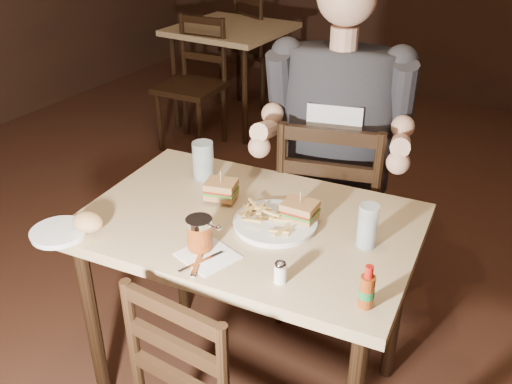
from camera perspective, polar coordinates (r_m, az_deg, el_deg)
The scene contains 22 objects.
room_shell at distance 1.88m, azimuth -1.05°, elevation 18.02°, with size 7.00×7.00×7.00m.
main_table at distance 1.93m, azimuth -0.75°, elevation -5.11°, with size 1.15×0.83×0.77m.
bg_table at distance 4.51m, azimuth -2.49°, elevation 15.11°, with size 0.81×0.81×0.77m.
chair_far at distance 2.48m, azimuth 7.54°, elevation -2.28°, with size 0.45×0.49×0.97m, color black, non-canonical shape.
bg_chair_far at distance 5.02m, azimuth 1.03°, elevation 14.00°, with size 0.43×0.47×0.92m, color black, non-canonical shape.
bg_chair_near at distance 4.13m, azimuth -6.58°, elevation 10.42°, with size 0.42×0.46×0.91m, color black, non-canonical shape.
diner at distance 2.20m, azimuth 8.19°, elevation 8.62°, with size 0.58×0.46×1.00m, color #29282D, non-canonical shape.
dinner_plate at distance 1.84m, azimuth 1.92°, elevation -3.20°, with size 0.27×0.27×0.02m, color white.
sandwich_left at distance 1.96m, azimuth -3.52°, elevation 0.70°, with size 0.10×0.09×0.09m, color tan, non-canonical shape.
sandwich_right at distance 1.83m, azimuth 4.42°, elevation -1.40°, with size 0.11×0.09×0.10m, color tan, non-canonical shape.
fries_pile at distance 1.83m, azimuth 1.25°, elevation -2.54°, with size 0.25×0.17×0.04m, color #EBBE62, non-canonical shape.
ketchup_dollop at distance 1.90m, azimuth -0.27°, elevation -1.57°, with size 0.04×0.04×0.01m, color maroon.
glass_left at distance 2.11m, azimuth -5.30°, elevation 3.14°, with size 0.08×0.08×0.14m, color silver.
glass_right at distance 1.75m, azimuth 11.10°, elevation -3.33°, with size 0.06×0.06×0.14m, color silver.
hot_sauce at distance 1.51m, azimuth 11.08°, elevation -9.26°, with size 0.04×0.04×0.13m, color maroon, non-canonical shape.
salt_shaker at distance 1.59m, azimuth 2.44°, elevation -8.01°, with size 0.04×0.04×0.06m, color white, non-canonical shape.
syrup_dispenser at distance 1.72m, azimuth -5.66°, elevation -4.19°, with size 0.08×0.08×0.10m, color maroon, non-canonical shape.
napkin at distance 1.71m, azimuth -4.84°, elevation -6.35°, with size 0.16×0.15×0.00m, color white.
knife at distance 1.71m, azimuth -5.59°, elevation -6.24°, with size 0.01×0.22×0.01m, color silver.
fork at distance 1.68m, azimuth -5.52°, elevation -6.96°, with size 0.01×0.15×0.00m, color silver.
side_plate at distance 1.90m, azimuth -19.09°, elevation -3.92°, with size 0.17×0.17×0.01m, color white.
bread_roll at distance 1.86m, azimuth -16.45°, elevation -2.86°, with size 0.10×0.08×0.06m, color tan.
Camera 1 is at (0.96, -1.58, 1.76)m, focal length 40.00 mm.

